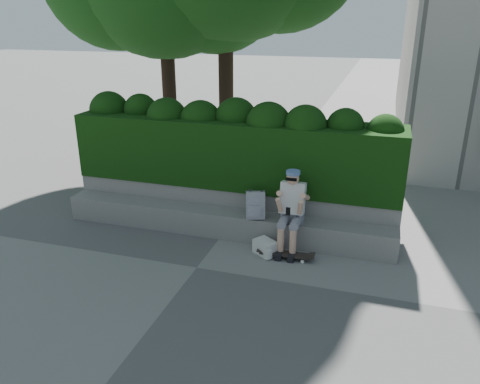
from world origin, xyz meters
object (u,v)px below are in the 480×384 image
(skateboard, at_px, (286,254))
(backpack_ground, at_px, (265,247))
(person, at_px, (292,207))
(backpack_plaid, at_px, (255,205))

(skateboard, distance_m, backpack_ground, 0.36)
(person, height_order, backpack_ground, person)
(backpack_ground, bearing_deg, person, 75.89)
(person, height_order, skateboard, person)
(skateboard, relative_size, backpack_plaid, 1.78)
(person, bearing_deg, skateboard, -89.98)
(skateboard, xyz_separation_m, backpack_plaid, (-0.64, 0.44, 0.61))
(person, xyz_separation_m, backpack_ground, (-0.35, -0.31, -0.63))
(person, relative_size, backpack_ground, 3.78)
(person, relative_size, skateboard, 1.65)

